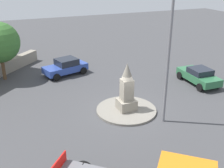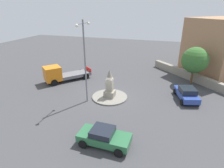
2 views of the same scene
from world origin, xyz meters
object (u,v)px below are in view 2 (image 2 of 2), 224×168
Objects in this scene: tree_near_wall at (195,60)px; truck_orange_waiting at (61,74)px; corner_building at (220,47)px; streetlamp at (85,56)px; monument at (110,85)px; car_blue_near_island at (187,93)px; car_green_parked_left at (104,137)px.

truck_orange_waiting is at bearing -74.70° from tree_near_wall.
corner_building is (-10.53, 20.86, 2.99)m from truck_orange_waiting.
corner_building is (-14.70, 15.04, -1.01)m from streetlamp.
streetlamp is 14.37m from tree_near_wall.
streetlamp is (1.57, -2.07, 3.55)m from monument.
tree_near_wall is at bearing 128.49° from monument.
streetlamp is 11.77m from car_blue_near_island.
car_blue_near_island is at bearing 109.64° from streetlamp.
monument is 18.63m from corner_building.
car_green_parked_left is 0.45× the size of corner_building.
car_blue_near_island is 0.84× the size of tree_near_wall.
corner_building is (-11.02, 4.72, 3.32)m from car_blue_near_island.
streetlamp is at bearing -145.24° from car_green_parked_left.
streetlamp reaches higher than truck_orange_waiting.
streetlamp is at bearing -45.65° from corner_building.
monument reaches higher than car_green_parked_left.
car_green_parked_left is 11.43m from car_blue_near_island.
corner_building is at bearing 135.35° from monument.
monument is 0.78× the size of car_blue_near_island.
monument reaches higher than car_blue_near_island.
tree_near_wall is (5.88, -3.85, -0.83)m from corner_building.
car_green_parked_left is (7.49, 2.04, -0.82)m from monument.
streetlamp is at bearing 54.41° from truck_orange_waiting.
streetlamp is at bearing -52.77° from monument.
streetlamp is 8.42m from car_green_parked_left.
corner_building reaches higher than car_green_parked_left.
truck_orange_waiting is at bearing -108.20° from monument.
car_green_parked_left is 0.95× the size of car_blue_near_island.
monument is at bearing 127.23° from streetlamp.
streetlamp is 2.16× the size of car_green_parked_left.
tree_near_wall is at bearing 128.26° from streetlamp.
truck_orange_waiting is 0.69× the size of corner_building.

